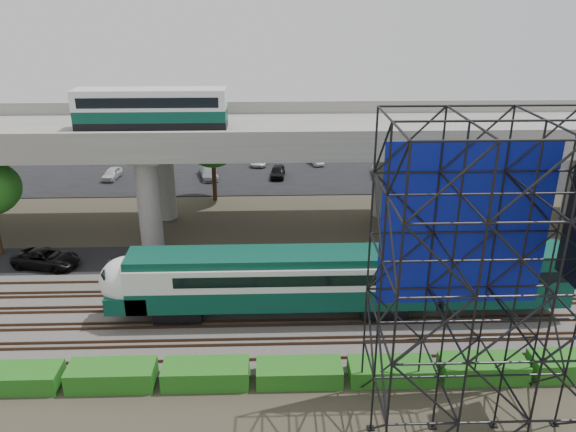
{
  "coord_description": "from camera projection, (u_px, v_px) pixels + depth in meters",
  "views": [
    {
      "loc": [
        -0.41,
        -29.08,
        19.71
      ],
      "look_at": [
        0.74,
        6.0,
        5.47
      ],
      "focal_mm": 35.0,
      "sensor_mm": 36.0,
      "label": 1
    }
  ],
  "objects": [
    {
      "name": "trees",
      "position": [
        220.0,
        170.0,
        47.09
      ],
      "size": [
        40.94,
        16.94,
        7.69
      ],
      "color": "#382314",
      "rests_on": "ground"
    },
    {
      "name": "harbor_water",
      "position": [
        273.0,
        127.0,
        86.21
      ],
      "size": [
        140.0,
        40.0,
        0.03
      ],
      "primitive_type": "cube",
      "color": "#455B71",
      "rests_on": "ground"
    },
    {
      "name": "ground",
      "position": [
        279.0,
        336.0,
        34.36
      ],
      "size": [
        140.0,
        140.0,
        0.0
      ],
      "primitive_type": "plane",
      "color": "#474233",
      "rests_on": "ground"
    },
    {
      "name": "overpass",
      "position": [
        266.0,
        140.0,
        46.06
      ],
      "size": [
        80.0,
        12.0,
        12.4
      ],
      "color": "#9E9B93",
      "rests_on": "ground"
    },
    {
      "name": "suv",
      "position": [
        46.0,
        258.0,
        42.46
      ],
      "size": [
        5.39,
        3.35,
        1.39
      ],
      "primitive_type": "imported",
      "rotation": [
        0.0,
        0.0,
        1.35
      ],
      "color": "black",
      "rests_on": "service_road"
    },
    {
      "name": "service_road",
      "position": [
        277.0,
        259.0,
        44.06
      ],
      "size": [
        90.0,
        5.0,
        0.08
      ],
      "primitive_type": "cube",
      "color": "black",
      "rests_on": "ground"
    },
    {
      "name": "commuter_train",
      "position": [
        315.0,
        278.0,
        35.19
      ],
      "size": [
        29.3,
        3.06,
        4.3
      ],
      "color": "black",
      "rests_on": "rail_tracks"
    },
    {
      "name": "ballast_bed",
      "position": [
        279.0,
        316.0,
        36.17
      ],
      "size": [
        90.0,
        12.0,
        0.2
      ],
      "primitive_type": "cube",
      "color": "slate",
      "rests_on": "ground"
    },
    {
      "name": "rail_tracks",
      "position": [
        279.0,
        314.0,
        36.1
      ],
      "size": [
        90.0,
        9.52,
        0.16
      ],
      "color": "#472D1E",
      "rests_on": "ballast_bed"
    },
    {
      "name": "scaffold_tower",
      "position": [
        483.0,
        292.0,
        24.42
      ],
      "size": [
        9.36,
        6.36,
        15.0
      ],
      "color": "black",
      "rests_on": "ground"
    },
    {
      "name": "parked_cars",
      "position": [
        288.0,
        166.0,
        65.04
      ],
      "size": [
        38.98,
        9.67,
        1.28
      ],
      "color": "silver",
      "rests_on": "parking_lot"
    },
    {
      "name": "hedge_strip",
      "position": [
        299.0,
        372.0,
        30.19
      ],
      "size": [
        34.6,
        1.8,
        1.2
      ],
      "color": "#166318",
      "rests_on": "ground"
    },
    {
      "name": "parking_lot",
      "position": [
        274.0,
        169.0,
        65.83
      ],
      "size": [
        90.0,
        18.0,
        0.08
      ],
      "primitive_type": "cube",
      "color": "black",
      "rests_on": "ground"
    }
  ]
}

